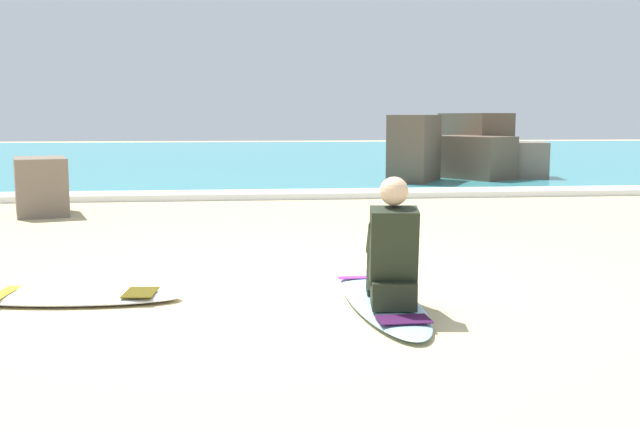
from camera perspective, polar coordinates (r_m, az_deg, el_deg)
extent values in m
plane|color=#CCB584|center=(6.30, -2.50, -5.78)|extent=(80.00, 80.00, 0.00)
cube|color=teal|center=(27.12, -5.45, 4.49)|extent=(80.00, 28.00, 0.10)
cube|color=white|center=(13.46, -4.55, 1.53)|extent=(80.00, 0.90, 0.11)
ellipsoid|color=#9ED1E5|center=(5.85, 4.70, -6.49)|extent=(0.57, 2.28, 0.07)
cube|color=purple|center=(6.44, 3.50, -4.82)|extent=(0.48, 0.11, 0.01)
cube|color=#351037|center=(5.16, 6.43, -7.99)|extent=(0.37, 0.25, 0.01)
cube|color=black|center=(5.42, 5.66, -6.09)|extent=(0.35, 0.30, 0.20)
cylinder|color=black|center=(5.56, 4.48, -4.15)|extent=(0.20, 0.42, 0.43)
cylinder|color=black|center=(5.76, 4.19, -4.03)|extent=(0.15, 0.27, 0.42)
cube|color=black|center=(5.87, 4.08, -5.76)|extent=(0.13, 0.23, 0.05)
cylinder|color=black|center=(5.57, 6.54, -4.14)|extent=(0.20, 0.42, 0.43)
cylinder|color=black|center=(5.78, 6.47, -4.02)|extent=(0.15, 0.27, 0.42)
cube|color=black|center=(5.89, 6.43, -5.74)|extent=(0.13, 0.23, 0.05)
cube|color=black|center=(5.39, 5.67, -2.37)|extent=(0.37, 0.33, 0.57)
sphere|color=beige|center=(5.36, 5.70, 1.79)|extent=(0.21, 0.21, 0.21)
cylinder|color=black|center=(5.52, 4.09, -1.85)|extent=(0.14, 0.40, 0.31)
cylinder|color=black|center=(5.54, 6.98, -1.85)|extent=(0.14, 0.40, 0.31)
ellipsoid|color=white|center=(6.21, -18.78, -6.04)|extent=(1.82, 0.67, 0.07)
cube|color=gold|center=(6.37, -23.11, -5.56)|extent=(0.14, 0.49, 0.01)
cube|color=#4C400C|center=(6.06, -13.62, -5.82)|extent=(0.27, 0.38, 0.01)
cube|color=brown|center=(17.33, 10.78, 4.28)|extent=(0.79, 0.86, 1.03)
cube|color=brown|center=(16.78, 11.78, 4.15)|extent=(1.68, 1.88, 1.03)
cube|color=brown|center=(18.21, 11.80, 5.19)|extent=(1.56, 1.88, 1.54)
cube|color=#756656|center=(17.26, 14.04, 3.94)|extent=(1.93, 1.38, 0.89)
cube|color=brown|center=(15.82, 7.26, 4.88)|extent=(1.41, 1.70, 1.49)
cube|color=#756656|center=(11.81, -20.63, 2.05)|extent=(1.00, 1.24, 0.85)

